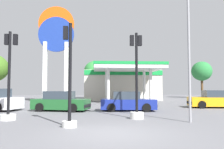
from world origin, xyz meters
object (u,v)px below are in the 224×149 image
car_3 (61,102)px  traffic_signal_1 (9,90)px  traffic_signal_2 (137,89)px  corner_streetlamp (191,38)px  car_2 (214,100)px  tree_2 (202,71)px  station_pole_sign (56,42)px  traffic_signal_0 (69,90)px  tree_1 (96,71)px  car_0 (128,102)px

car_3 → traffic_signal_1: size_ratio=0.93×
traffic_signal_2 → corner_streetlamp: (2.32, -1.66, 2.45)m
car_2 → tree_2: (7.33, 17.30, 3.65)m
station_pole_sign → traffic_signal_1: 14.55m
traffic_signal_1 → traffic_signal_2: size_ratio=0.99×
car_2 → traffic_signal_0: size_ratio=0.96×
traffic_signal_1 → tree_1: (4.58, 21.99, 2.66)m
traffic_signal_0 → car_3: bearing=100.8°
car_0 → traffic_signal_0: size_ratio=0.91×
car_3 → tree_2: bearing=44.0°
car_0 → traffic_signal_2: 4.32m
tree_1 → tree_2: bearing=5.1°
car_3 → station_pole_sign: bearing=101.8°
car_2 → tree_2: size_ratio=0.72×
car_3 → tree_1: tree_1 is taller
car_0 → car_2: size_ratio=0.95×
station_pole_sign → car_0: bearing=-54.5°
traffic_signal_0 → traffic_signal_1: bearing=144.5°
tree_2 → car_2: bearing=-113.0°
car_0 → traffic_signal_2: bearing=-92.1°
car_0 → tree_1: bearing=97.1°
tree_1 → station_pole_sign: bearing=-118.0°
traffic_signal_2 → tree_2: (15.01, 23.54, 2.74)m
station_pole_sign → corner_streetlamp: station_pole_sign is taller
traffic_signal_2 → corner_streetlamp: size_ratio=0.70×
traffic_signal_0 → tree_1: bearing=87.0°
corner_streetlamp → tree_2: bearing=63.3°
traffic_signal_2 → station_pole_sign: bearing=115.7°
car_0 → car_2: bearing=15.1°
traffic_signal_1 → traffic_signal_0: bearing=-35.5°
traffic_signal_1 → tree_1: bearing=78.2°
car_3 → traffic_signal_1: traffic_signal_1 is taller
traffic_signal_0 → traffic_signal_1: traffic_signal_1 is taller
car_3 → traffic_signal_0: traffic_signal_0 is taller
traffic_signal_2 → corner_streetlamp: corner_streetlamp is taller
traffic_signal_0 → traffic_signal_2: size_ratio=0.96×
car_3 → car_2: bearing=7.8°
car_2 → corner_streetlamp: size_ratio=0.64×
car_0 → car_3: (-4.79, 0.33, 0.01)m
car_3 → traffic_signal_0: 7.07m
traffic_signal_0 → tree_1: (1.26, 24.36, 2.63)m
car_3 → car_0: bearing=-4.0°
car_2 → traffic_signal_1: 15.63m
traffic_signal_0 → tree_2: size_ratio=0.75×
car_0 → corner_streetlamp: bearing=-69.8°
traffic_signal_2 → tree_1: (-2.07, 22.03, 2.65)m
car_0 → tree_2: bearing=52.4°
car_0 → traffic_signal_1: bearing=-148.4°
traffic_signal_1 → corner_streetlamp: corner_streetlamp is taller
traffic_signal_0 → car_0: bearing=62.1°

